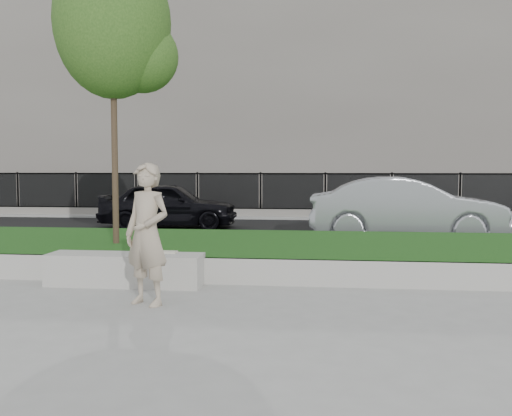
# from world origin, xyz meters

# --- Properties ---
(ground) EXTENTS (90.00, 90.00, 0.00)m
(ground) POSITION_xyz_m (0.00, 0.00, 0.00)
(ground) COLOR gray
(ground) RESTS_ON ground
(grass_bank) EXTENTS (34.00, 4.00, 0.40)m
(grass_bank) POSITION_xyz_m (0.00, 3.00, 0.20)
(grass_bank) COLOR black
(grass_bank) RESTS_ON ground
(grass_kerb) EXTENTS (34.00, 0.08, 0.40)m
(grass_kerb) POSITION_xyz_m (0.00, 1.04, 0.20)
(grass_kerb) COLOR #A8A69D
(grass_kerb) RESTS_ON ground
(street) EXTENTS (34.00, 7.00, 0.04)m
(street) POSITION_xyz_m (0.00, 8.50, 0.02)
(street) COLOR black
(street) RESTS_ON ground
(far_pavement) EXTENTS (34.00, 3.00, 0.12)m
(far_pavement) POSITION_xyz_m (0.00, 13.00, 0.06)
(far_pavement) COLOR gray
(far_pavement) RESTS_ON ground
(iron_fence) EXTENTS (32.00, 0.30, 1.50)m
(iron_fence) POSITION_xyz_m (0.00, 12.00, 0.54)
(iron_fence) COLOR slate
(iron_fence) RESTS_ON far_pavement
(building_facade) EXTENTS (34.00, 10.00, 10.00)m
(building_facade) POSITION_xyz_m (0.00, 20.00, 5.00)
(building_facade) COLOR slate
(building_facade) RESTS_ON ground
(stone_bench) EXTENTS (2.33, 0.58, 0.48)m
(stone_bench) POSITION_xyz_m (-1.42, 0.80, 0.24)
(stone_bench) COLOR #A8A69D
(stone_bench) RESTS_ON ground
(man) EXTENTS (0.79, 0.67, 1.83)m
(man) POSITION_xyz_m (-0.71, -0.34, 0.91)
(man) COLOR tan
(man) RESTS_ON ground
(book) EXTENTS (0.24, 0.17, 0.03)m
(book) POSITION_xyz_m (-0.79, 0.96, 0.49)
(book) COLOR beige
(book) RESTS_ON stone_bench
(young_tree) EXTENTS (2.14, 2.05, 5.25)m
(young_tree) POSITION_xyz_m (-2.12, 2.55, 4.22)
(young_tree) COLOR #38281C
(young_tree) RESTS_ON grass_bank
(car_dark) EXTENTS (3.99, 1.78, 1.33)m
(car_dark) POSITION_xyz_m (-2.86, 8.50, 0.71)
(car_dark) COLOR black
(car_dark) RESTS_ON street
(car_silver) EXTENTS (4.58, 1.65, 1.50)m
(car_silver) POSITION_xyz_m (3.49, 6.51, 0.79)
(car_silver) COLOR #95969D
(car_silver) RESTS_ON street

